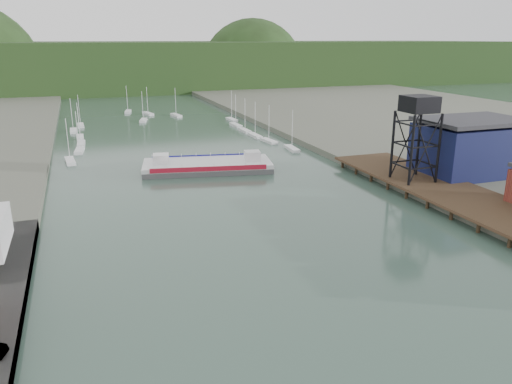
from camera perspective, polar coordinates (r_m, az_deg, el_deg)
east_pier at (r=92.71m, az=23.13°, el=-0.78°), size 14.00×70.00×2.45m
lift_tower at (r=98.26m, az=18.12°, el=8.96°), size 6.50×6.50×16.00m
blue_shed at (r=110.75m, az=23.29°, el=4.74°), size 20.50×14.50×11.30m
marina_sailboats at (r=162.01m, az=-10.62°, el=6.98°), size 57.71×92.65×0.90m
distant_hills at (r=321.72m, az=-16.31°, el=13.35°), size 500.00×120.00×80.00m
chain_ferry at (r=111.66m, az=-5.58°, el=3.05°), size 29.66×16.23×4.04m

